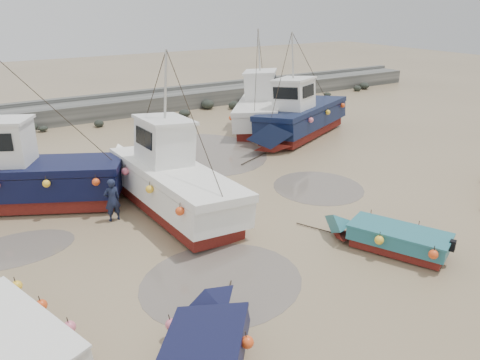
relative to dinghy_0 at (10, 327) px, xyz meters
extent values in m
plane|color=#968260|center=(8.83, 0.23, -0.54)|extent=(120.00, 120.00, 0.00)
cube|color=slate|center=(8.83, 22.23, 0.06)|extent=(60.00, 2.20, 1.20)
cube|color=slate|center=(8.83, 23.44, 0.79)|extent=(60.00, 0.60, 0.25)
ellipsoid|color=black|center=(13.93, 19.25, -0.25)|extent=(0.84, 0.86, 0.51)
ellipsoid|color=black|center=(16.63, 20.79, -0.20)|extent=(0.98, 1.07, 0.72)
ellipsoid|color=black|center=(22.99, 19.76, -0.27)|extent=(0.78, 0.90, 0.59)
ellipsoid|color=black|center=(31.86, 20.02, -0.30)|extent=(0.68, 0.72, 0.52)
ellipsoid|color=black|center=(27.76, 19.50, -0.33)|extent=(0.60, 0.70, 0.31)
ellipsoid|color=black|center=(3.76, 20.69, -0.19)|extent=(0.99, 0.80, 0.58)
ellipsoid|color=black|center=(21.02, 19.99, -0.35)|extent=(0.54, 0.46, 0.30)
ellipsoid|color=black|center=(18.52, 20.20, -0.32)|extent=(0.61, 0.47, 0.46)
ellipsoid|color=black|center=(33.12, 20.37, -0.22)|extent=(0.92, 0.97, 0.58)
ellipsoid|color=black|center=(4.52, 20.50, -0.32)|extent=(0.61, 0.53, 0.32)
ellipsoid|color=black|center=(19.82, 20.83, -0.30)|extent=(0.67, 0.55, 0.43)
ellipsoid|color=black|center=(18.30, 19.62, -0.23)|extent=(0.88, 0.64, 0.62)
ellipsoid|color=black|center=(7.91, 19.82, -0.31)|extent=(0.64, 0.62, 0.48)
ellipsoid|color=black|center=(16.67, 20.65, -0.34)|extent=(0.55, 0.45, 0.29)
cylinder|color=#635A51|center=(5.74, -0.34, -0.53)|extent=(5.04, 5.04, 0.01)
cylinder|color=#635A51|center=(13.23, 3.91, -0.53)|extent=(4.00, 4.00, 0.01)
cylinder|color=#635A51|center=(0.75, 5.08, -0.53)|extent=(3.87, 3.87, 0.01)
cylinder|color=#635A51|center=(11.16, 11.20, -0.53)|extent=(6.75, 6.75, 0.01)
cube|color=maroon|center=(0.11, -0.35, -0.39)|extent=(2.41, 4.06, 0.30)
cube|color=white|center=(0.11, -0.35, -0.01)|extent=(2.72, 4.40, 0.45)
cube|color=brown|center=(0.11, -0.35, 0.15)|extent=(2.23, 3.68, 0.10)
cube|color=white|center=(0.11, -0.35, 0.24)|extent=(2.80, 4.51, 0.07)
sphere|color=#EB4E1B|center=(1.25, -1.02, 0.09)|extent=(0.30, 0.30, 0.30)
sphere|color=#EB4E1B|center=(0.85, 0.23, 0.09)|extent=(0.30, 0.30, 0.30)
sphere|color=#EB4E1B|center=(0.45, 1.49, 0.09)|extent=(0.30, 0.30, 0.30)
pyramid|color=black|center=(4.74, -2.02, 0.44)|extent=(1.83, 1.68, 0.90)
cylinder|color=black|center=(5.35, -1.28, -0.51)|extent=(1.30, 1.57, 0.04)
sphere|color=#EB4E1B|center=(4.53, -3.87, 0.09)|extent=(0.30, 0.30, 0.30)
sphere|color=#EB4E1B|center=(3.47, -1.97, 0.09)|extent=(0.30, 0.30, 0.30)
cube|color=maroon|center=(11.68, -1.91, -0.39)|extent=(2.37, 3.19, 0.30)
cube|color=#236670|center=(11.68, -1.91, -0.01)|extent=(2.65, 3.48, 0.45)
pyramid|color=#236670|center=(10.86, -0.16, 0.44)|extent=(1.61, 1.26, 0.90)
cube|color=brown|center=(11.68, -1.91, 0.15)|extent=(2.18, 2.90, 0.10)
cube|color=#236670|center=(11.68, -1.91, 0.24)|extent=(2.74, 3.57, 0.07)
cube|color=black|center=(12.39, -3.41, 0.16)|extent=(0.28, 0.26, 0.35)
cylinder|color=black|center=(10.50, 0.60, -0.51)|extent=(0.89, 1.83, 0.04)
sphere|color=#EB4E1B|center=(11.45, -3.41, 0.09)|extent=(0.30, 0.30, 0.30)
sphere|color=#EB4E1B|center=(12.63, -1.93, 0.09)|extent=(0.30, 0.30, 0.30)
sphere|color=#EB4E1B|center=(10.74, -1.89, 0.09)|extent=(0.30, 0.30, 0.30)
sphere|color=#EB4E1B|center=(11.91, -0.41, 0.09)|extent=(0.30, 0.30, 0.30)
cube|color=maroon|center=(2.06, 8.53, -0.26)|extent=(6.70, 4.76, 0.55)
cube|color=black|center=(2.06, 8.53, 0.49)|extent=(7.29, 5.30, 0.95)
cube|color=brown|center=(2.06, 8.53, 1.00)|extent=(7.11, 5.14, 0.08)
cube|color=black|center=(2.06, 8.53, 1.14)|extent=(7.45, 5.41, 0.30)
cube|color=white|center=(1.21, 8.95, 2.11)|extent=(2.56, 2.43, 1.70)
sphere|color=#EB6D86|center=(3.92, 6.09, 0.84)|extent=(0.30, 0.30, 0.30)
sphere|color=#EB6D86|center=(4.30, 8.90, 0.84)|extent=(0.30, 0.30, 0.30)
sphere|color=#EB6D86|center=(2.27, 6.91, 0.84)|extent=(0.30, 0.30, 0.30)
sphere|color=#EB6D86|center=(2.66, 9.73, 0.84)|extent=(0.30, 0.30, 0.30)
cube|color=maroon|center=(6.56, 4.86, -0.26)|extent=(2.48, 6.83, 0.55)
cube|color=white|center=(6.56, 4.86, 0.49)|extent=(2.87, 7.34, 0.95)
pyramid|color=white|center=(6.32, 9.02, 1.19)|extent=(2.55, 1.56, 1.40)
cube|color=brown|center=(6.56, 4.86, 1.00)|extent=(2.77, 7.17, 0.08)
cube|color=white|center=(6.56, 4.86, 1.14)|extent=(2.93, 7.51, 0.30)
cube|color=white|center=(6.50, 5.85, 2.11)|extent=(1.84, 2.09, 1.70)
cube|color=white|center=(6.50, 5.85, 3.02)|extent=(1.99, 2.26, 0.12)
cube|color=black|center=(6.44, 6.87, 2.37)|extent=(1.47, 0.13, 0.68)
cylinder|color=#B7B7B2|center=(6.50, 5.85, 4.38)|extent=(0.10, 0.10, 2.60)
cylinder|color=black|center=(6.26, 10.16, -0.51)|extent=(0.22, 3.00, 0.05)
sphere|color=#EB6D86|center=(5.37, 1.92, 0.84)|extent=(0.30, 0.30, 0.30)
sphere|color=#EB6D86|center=(8.01, 3.22, 0.84)|extent=(0.30, 0.30, 0.30)
sphere|color=#EB6D86|center=(5.24, 4.21, 0.84)|extent=(0.30, 0.30, 0.30)
sphere|color=#EB6D86|center=(7.88, 5.51, 0.84)|extent=(0.30, 0.30, 0.30)
sphere|color=#EB6D86|center=(5.11, 6.51, 0.84)|extent=(0.30, 0.30, 0.30)
sphere|color=#EB6D86|center=(7.75, 7.81, 0.84)|extent=(0.30, 0.30, 0.30)
cube|color=maroon|center=(18.13, 11.06, -0.26)|extent=(7.21, 4.89, 0.55)
cube|color=#0E1735|center=(18.13, 11.06, 0.49)|extent=(7.84, 5.46, 0.95)
pyramid|color=#0E1735|center=(14.26, 9.32, 1.19)|extent=(2.39, 3.03, 1.40)
cube|color=brown|center=(18.13, 11.06, 1.00)|extent=(7.64, 5.30, 0.08)
cube|color=#0E1735|center=(18.13, 11.06, 1.14)|extent=(8.01, 5.58, 0.30)
cube|color=white|center=(17.21, 10.64, 2.11)|extent=(2.59, 2.53, 1.70)
cube|color=white|center=(17.21, 10.64, 3.02)|extent=(2.80, 2.73, 0.12)
cube|color=black|center=(16.28, 10.23, 2.37)|extent=(0.70, 1.47, 0.68)
cylinder|color=#B7B7B2|center=(17.21, 10.64, 4.38)|extent=(0.10, 0.10, 2.60)
cylinder|color=black|center=(13.20, 8.85, -0.51)|extent=(2.76, 1.27, 0.05)
sphere|color=#EB6D86|center=(21.41, 10.93, 0.84)|extent=(0.30, 0.30, 0.30)
sphere|color=#EB6D86|center=(19.14, 13.11, 0.84)|extent=(0.30, 0.30, 0.30)
sphere|color=#EB6D86|center=(19.26, 9.97, 0.84)|extent=(0.30, 0.30, 0.30)
sphere|color=#EB6D86|center=(17.00, 12.15, 0.84)|extent=(0.30, 0.30, 0.30)
sphere|color=#EB6D86|center=(17.12, 9.00, 0.84)|extent=(0.30, 0.30, 0.30)
sphere|color=#EB6D86|center=(14.85, 11.19, 0.84)|extent=(0.30, 0.30, 0.30)
cube|color=maroon|center=(16.71, 13.59, -0.26)|extent=(5.61, 6.04, 0.55)
cube|color=silver|center=(16.71, 13.59, 0.49)|extent=(6.20, 6.63, 0.95)
pyramid|color=silver|center=(19.14, 16.46, 1.19)|extent=(2.98, 2.83, 1.40)
cube|color=brown|center=(16.71, 13.59, 1.00)|extent=(6.02, 6.45, 0.08)
cube|color=silver|center=(16.71, 13.59, 1.14)|extent=(6.34, 6.78, 0.30)
cube|color=white|center=(17.28, 14.26, 2.11)|extent=(2.73, 2.74, 1.70)
cube|color=white|center=(17.28, 14.26, 3.02)|extent=(2.95, 2.96, 0.12)
cube|color=black|center=(17.94, 15.04, 2.37)|extent=(1.26, 1.07, 0.68)
cylinder|color=#B7B7B2|center=(17.28, 14.26, 4.38)|extent=(0.10, 0.10, 2.60)
cylinder|color=black|center=(19.84, 17.29, -0.51)|extent=(1.98, 2.32, 0.05)
sphere|color=#EB6D86|center=(13.94, 12.59, 0.84)|extent=(0.30, 0.30, 0.30)
sphere|color=#EB6D86|center=(16.84, 11.47, 0.84)|extent=(0.30, 0.30, 0.30)
sphere|color=#EB6D86|center=(15.26, 14.15, 0.84)|extent=(0.30, 0.30, 0.30)
sphere|color=#EB6D86|center=(18.16, 13.03, 0.84)|extent=(0.30, 0.30, 0.30)
sphere|color=#EB6D86|center=(16.58, 15.71, 0.84)|extent=(0.30, 0.30, 0.30)
sphere|color=#EB6D86|center=(19.48, 14.59, 0.84)|extent=(0.30, 0.30, 0.30)
imported|color=#161D34|center=(4.32, 5.53, -0.54)|extent=(0.63, 0.42, 1.70)
camera|label=1|loc=(-0.18, -10.86, 7.49)|focal=35.00mm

